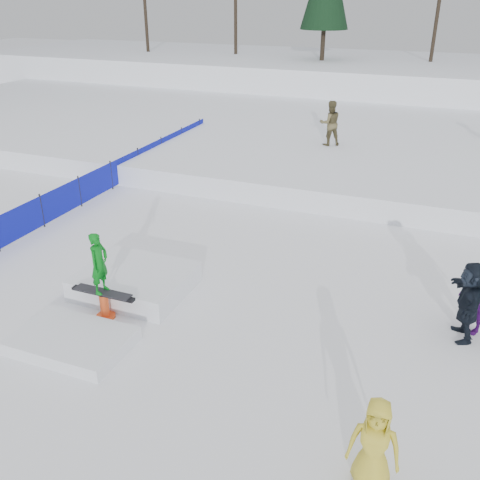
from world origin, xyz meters
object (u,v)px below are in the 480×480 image
at_px(spectator_dark, 469,301).
at_px(jib_rail_feature, 119,294).
at_px(walker_olive, 330,123).
at_px(spectator_yellow, 374,445).
at_px(spectator_purple, 477,302).
at_px(safety_fence, 111,175).

bearing_deg(spectator_dark, jib_rail_feature, -87.50).
distance_m(walker_olive, spectator_yellow, 16.73).
relative_size(spectator_dark, jib_rail_feature, 0.41).
bearing_deg(spectator_purple, jib_rail_feature, -134.63).
relative_size(spectator_yellow, jib_rail_feature, 0.36).
distance_m(safety_fence, jib_rail_feature, 8.40).
bearing_deg(spectator_dark, safety_fence, -122.51).
bearing_deg(walker_olive, spectator_purple, 87.66).
distance_m(walker_olive, jib_rail_feature, 13.37).
relative_size(spectator_purple, jib_rail_feature, 0.33).
distance_m(safety_fence, spectator_dark, 13.48).
distance_m(spectator_purple, spectator_dark, 0.43).
bearing_deg(spectator_yellow, jib_rail_feature, 153.01).
bearing_deg(safety_fence, spectator_purple, -21.21).
height_order(walker_olive, spectator_purple, walker_olive).
bearing_deg(spectator_yellow, safety_fence, 136.59).
bearing_deg(spectator_yellow, spectator_purple, 71.87).
relative_size(safety_fence, walker_olive, 8.57).
xyz_separation_m(walker_olive, spectator_yellow, (4.45, -16.10, -0.93)).
bearing_deg(spectator_dark, spectator_yellow, -24.63).
height_order(spectator_dark, jib_rail_feature, jib_rail_feature).
height_order(safety_fence, spectator_purple, spectator_purple).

